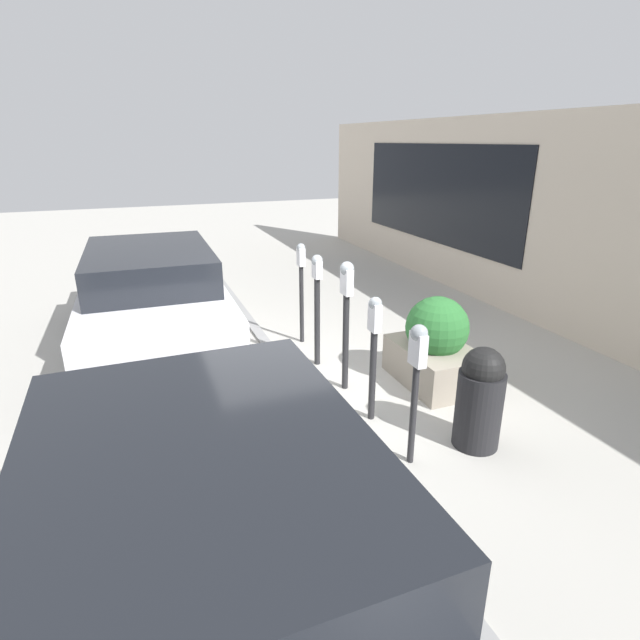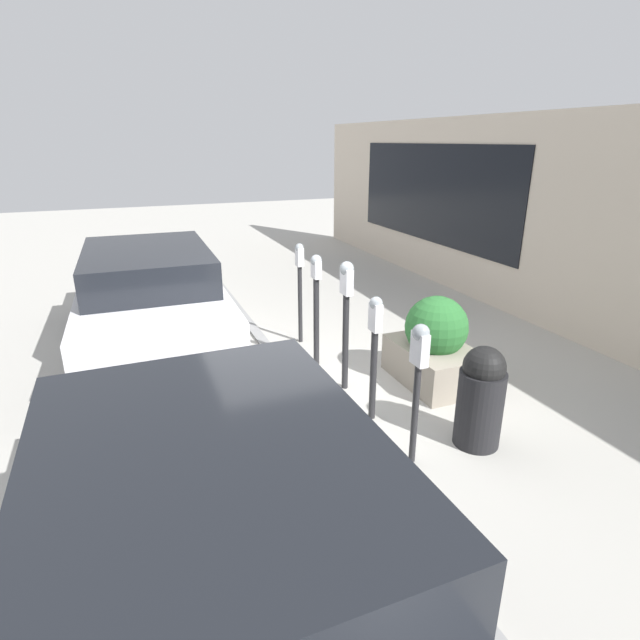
{
  "view_description": "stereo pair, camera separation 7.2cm",
  "coord_description": "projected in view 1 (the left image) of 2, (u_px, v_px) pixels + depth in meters",
  "views": [
    {
      "loc": [
        -5.12,
        1.83,
        2.94
      ],
      "look_at": [
        0.0,
        -0.13,
        0.96
      ],
      "focal_mm": 28.0,
      "sensor_mm": 36.0,
      "label": 1
    },
    {
      "loc": [
        -5.09,
        1.9,
        2.94
      ],
      "look_at": [
        0.0,
        -0.13,
        0.96
      ],
      "focal_mm": 28.0,
      "sensor_mm": 36.0,
      "label": 2
    }
  ],
  "objects": [
    {
      "name": "parking_meter_farthest",
      "position": [
        301.0,
        278.0,
        7.39
      ],
      "size": [
        0.15,
        0.13,
        1.53
      ],
      "color": "#232326",
      "rests_on": "ground_plane"
    },
    {
      "name": "parking_meter_fourth",
      "position": [
        317.0,
        296.0,
        6.62
      ],
      "size": [
        0.18,
        0.15,
        1.55
      ],
      "color": "#232326",
      "rests_on": "ground_plane"
    },
    {
      "name": "ground_plane",
      "position": [
        310.0,
        395.0,
        6.11
      ],
      "size": [
        40.0,
        40.0,
        0.0
      ],
      "primitive_type": "plane",
      "color": "#ADAAA3"
    },
    {
      "name": "planter_box",
      "position": [
        435.0,
        346.0,
        6.28
      ],
      "size": [
        1.23,
        0.83,
        1.14
      ],
      "color": "gray",
      "rests_on": "ground_plane"
    },
    {
      "name": "parking_meter_middle",
      "position": [
        346.0,
        304.0,
        5.91
      ],
      "size": [
        0.2,
        0.17,
        1.62
      ],
      "color": "#232326",
      "rests_on": "ground_plane"
    },
    {
      "name": "parked_car_middle",
      "position": [
        153.0,
        293.0,
        7.41
      ],
      "size": [
        4.83,
        2.0,
        1.5
      ],
      "rotation": [
        0.0,
        0.0,
        -0.02
      ],
      "color": "silver",
      "rests_on": "ground_plane"
    },
    {
      "name": "trash_bin",
      "position": [
        480.0,
        397.0,
        4.94
      ],
      "size": [
        0.46,
        0.46,
        1.07
      ],
      "color": "black",
      "rests_on": "ground_plane"
    },
    {
      "name": "parking_meter_second",
      "position": [
        374.0,
        341.0,
        5.29
      ],
      "size": [
        0.16,
        0.14,
        1.42
      ],
      "color": "#232326",
      "rests_on": "ground_plane"
    },
    {
      "name": "parking_meter_nearest",
      "position": [
        417.0,
        366.0,
        4.5
      ],
      "size": [
        0.19,
        0.16,
        1.42
      ],
      "color": "#232326",
      "rests_on": "ground_plane"
    },
    {
      "name": "building_facade",
      "position": [
        606.0,
        234.0,
        7.05
      ],
      "size": [
        19.0,
        0.17,
        3.38
      ],
      "color": "beige",
      "rests_on": "ground_plane"
    },
    {
      "name": "parked_car_front",
      "position": [
        206.0,
        552.0,
        2.69
      ],
      "size": [
        4.13,
        1.91,
        1.62
      ],
      "rotation": [
        0.0,
        0.0,
        0.01
      ],
      "color": "#383D47",
      "rests_on": "ground_plane"
    },
    {
      "name": "curb_strip",
      "position": [
        304.0,
        394.0,
        6.08
      ],
      "size": [
        19.0,
        0.16,
        0.04
      ],
      "color": "gray",
      "rests_on": "ground_plane"
    }
  ]
}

